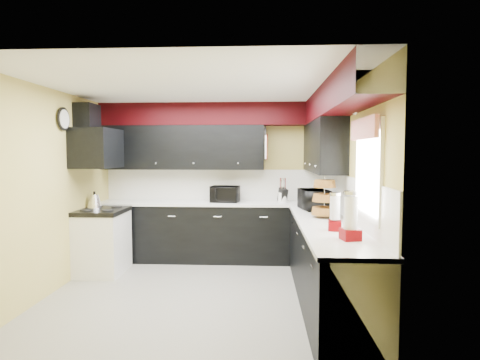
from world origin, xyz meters
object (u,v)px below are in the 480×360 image
at_px(utensil_crock, 283,197).
at_px(kettle, 94,201).
at_px(knife_block, 283,195).
at_px(toaster_oven, 225,194).
at_px(microwave, 314,200).

distance_m(utensil_crock, kettle, 2.84).
xyz_separation_m(utensil_crock, knife_block, (0.00, -0.00, 0.03)).
bearing_deg(kettle, utensil_crock, 12.07).
xyz_separation_m(utensil_crock, kettle, (-2.78, -0.59, -0.00)).
bearing_deg(kettle, toaster_oven, 16.73).
xyz_separation_m(toaster_oven, knife_block, (0.91, 0.03, -0.02)).
bearing_deg(knife_block, toaster_oven, 157.03).
distance_m(toaster_oven, knife_block, 0.91).
bearing_deg(toaster_oven, knife_block, 9.24).
height_order(toaster_oven, kettle, toaster_oven).
bearing_deg(toaster_oven, utensil_crock, 9.40).
relative_size(knife_block, kettle, 1.05).
relative_size(microwave, utensil_crock, 3.27).
relative_size(utensil_crock, knife_block, 0.70).
bearing_deg(microwave, utensil_crock, 14.71).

